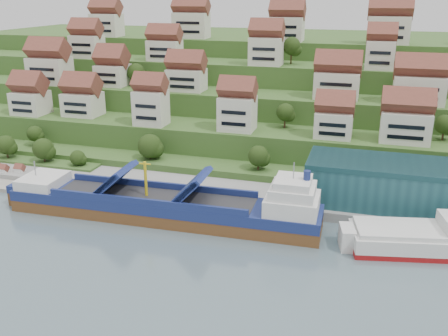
% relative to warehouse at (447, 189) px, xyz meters
% --- Properties ---
extents(ground, '(300.00, 300.00, 0.00)m').
position_rel_warehouse_xyz_m(ground, '(-52.00, -17.00, -7.20)').
color(ground, slate).
rests_on(ground, ground).
extents(quay, '(180.00, 14.00, 2.20)m').
position_rel_warehouse_xyz_m(quay, '(-32.00, -2.00, -6.10)').
color(quay, gray).
rests_on(quay, ground).
extents(pebble_beach, '(45.00, 20.00, 1.00)m').
position_rel_warehouse_xyz_m(pebble_beach, '(-110.00, -5.00, -6.70)').
color(pebble_beach, gray).
rests_on(pebble_beach, ground).
extents(hillside, '(260.00, 128.00, 31.00)m').
position_rel_warehouse_xyz_m(hillside, '(-52.00, 86.55, 3.46)').
color(hillside, '#2D4C1E').
rests_on(hillside, ground).
extents(hillside_village, '(155.13, 62.76, 29.28)m').
position_rel_warehouse_xyz_m(hillside_village, '(-50.62, 44.19, 17.41)').
color(hillside_village, silver).
rests_on(hillside_village, ground).
extents(hillside_trees, '(140.67, 62.45, 31.01)m').
position_rel_warehouse_xyz_m(hillside_trees, '(-64.91, 25.18, 8.27)').
color(hillside_trees, '#284115').
rests_on(hillside_trees, ground).
extents(warehouse, '(60.00, 15.00, 10.00)m').
position_rel_warehouse_xyz_m(warehouse, '(0.00, 0.00, 0.00)').
color(warehouse, '#205058').
rests_on(warehouse, quay).
extents(flagpole, '(1.28, 0.16, 8.00)m').
position_rel_warehouse_xyz_m(flagpole, '(-33.89, -7.00, -0.32)').
color(flagpole, gray).
rests_on(flagpole, quay).
extents(beach_huts, '(14.40, 3.70, 2.20)m').
position_rel_warehouse_xyz_m(beach_huts, '(-112.00, -6.25, -5.10)').
color(beach_huts, white).
rests_on(beach_huts, pebble_beach).
extents(cargo_ship, '(70.00, 12.96, 15.35)m').
position_rel_warehouse_xyz_m(cargo_ship, '(-57.77, -17.30, -4.20)').
color(cargo_ship, brown).
rests_on(cargo_ship, ground).
extents(second_ship, '(28.57, 15.31, 7.86)m').
position_rel_warehouse_xyz_m(second_ship, '(-4.90, -16.38, -4.83)').
color(second_ship, maroon).
rests_on(second_ship, ground).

